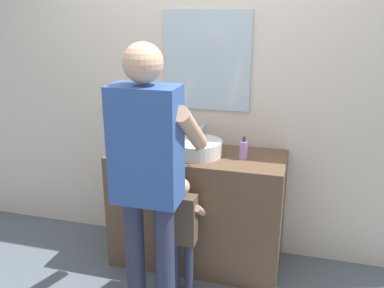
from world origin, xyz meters
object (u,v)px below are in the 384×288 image
at_px(child_toddler, 182,226).
at_px(adult_parent, 148,162).
at_px(soap_bottle, 244,150).
at_px(toothbrush_cup, 150,141).

distance_m(child_toddler, adult_parent, 0.61).
bearing_deg(soap_bottle, toothbrush_cup, 174.92).
bearing_deg(child_toddler, soap_bottle, 48.99).
height_order(soap_bottle, adult_parent, adult_parent).
height_order(child_toddler, adult_parent, adult_parent).
bearing_deg(adult_parent, soap_bottle, 53.31).
xyz_separation_m(child_toddler, adult_parent, (-0.14, -0.25, 0.54)).
height_order(toothbrush_cup, child_toddler, toothbrush_cup).
distance_m(soap_bottle, adult_parent, 0.81).
bearing_deg(child_toddler, toothbrush_cup, 130.82).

